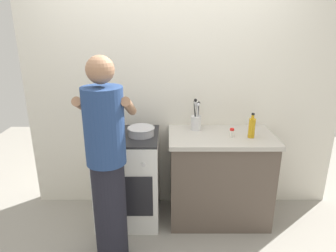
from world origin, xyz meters
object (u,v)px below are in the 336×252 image
stove_range (128,178)px  spice_bottle (231,133)px  oil_bottle (251,127)px  pot (110,131)px  mixing_bowl (140,131)px  person (106,167)px  utensil_crock (195,120)px

stove_range → spice_bottle: bearing=-2.8°
stove_range → oil_bottle: oil_bottle is taller
spice_bottle → oil_bottle: 0.19m
stove_range → pot: bearing=-166.1°
mixing_bowl → person: 0.62m
spice_bottle → oil_bottle: size_ratio=0.35×
pot → utensil_crock: bearing=13.0°
pot → spice_bottle: size_ratio=3.16×
spice_bottle → pot: bearing=179.3°
utensil_crock → oil_bottle: size_ratio=1.36×
mixing_bowl → person: bearing=-110.3°
pot → utensil_crock: size_ratio=0.82×
stove_range → pot: size_ratio=3.47×
pot → spice_bottle: pot is taller
oil_bottle → mixing_bowl: bearing=177.1°
mixing_bowl → spice_bottle: size_ratio=3.11×
stove_range → person: (-0.07, -0.59, 0.41)m
spice_bottle → person: (-1.06, -0.54, -0.08)m
utensil_crock → spice_bottle: size_ratio=3.86×
pot → mixing_bowl: bearing=5.6°
utensil_crock → person: size_ratio=0.19×
stove_range → mixing_bowl: size_ratio=3.52×
stove_range → oil_bottle: (1.16, -0.06, 0.55)m
utensil_crock → person: 1.05m
stove_range → spice_bottle: size_ratio=10.96×
stove_range → mixing_bowl: bearing=-3.0°
spice_bottle → oil_bottle: oil_bottle is taller
pot → person: size_ratio=0.15×
pot → mixing_bowl: size_ratio=1.01×
mixing_bowl → pot: bearing=-174.4°
stove_range → mixing_bowl: mixing_bowl is taller
utensil_crock → spice_bottle: bearing=-32.3°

